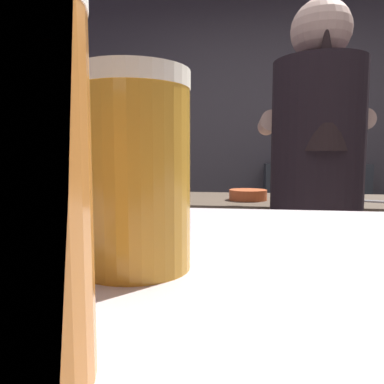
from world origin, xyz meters
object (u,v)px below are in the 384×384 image
(mini_fridge, at_px, (48,222))
(bottle_vinegar, at_px, (291,153))
(bartender, at_px, (315,194))
(chefs_knife, at_px, (359,201))
(mixing_bowl, at_px, (248,195))
(bottle_hot_sauce, at_px, (310,155))
(pint_glass_far, at_px, (134,172))

(mini_fridge, xyz_separation_m, bottle_vinegar, (2.15, 0.14, 0.62))
(bartender, distance_m, chefs_knife, 0.50)
(mini_fridge, distance_m, chefs_knife, 2.63)
(bartender, height_order, bottle_vinegar, bartender)
(mixing_bowl, distance_m, bottle_hot_sauce, 1.43)
(mixing_bowl, relative_size, bottle_vinegar, 0.81)
(mixing_bowl, bearing_deg, chefs_knife, 1.75)
(chefs_knife, height_order, bottle_vinegar, bottle_vinegar)
(mini_fridge, xyz_separation_m, pint_glass_far, (1.68, -2.81, 0.59))
(chefs_knife, distance_m, pint_glass_far, 1.73)
(mini_fridge, bearing_deg, chefs_knife, -27.66)
(mini_fridge, bearing_deg, pint_glass_far, -59.11)
(pint_glass_far, relative_size, bottle_vinegar, 0.56)
(chefs_knife, bearing_deg, bartender, -103.25)
(pint_glass_far, height_order, bottle_vinegar, bottle_vinegar)
(bartender, bearing_deg, bottle_hot_sauce, -9.19)
(mini_fridge, relative_size, pint_glass_far, 8.14)
(pint_glass_far, bearing_deg, bottle_vinegar, 80.94)
(pint_glass_far, bearing_deg, bottle_hot_sauce, 78.00)
(bartender, xyz_separation_m, pint_glass_far, (-0.34, -1.20, 0.13))
(bartender, height_order, pint_glass_far, bartender)
(bartender, bearing_deg, mini_fridge, 51.41)
(chefs_knife, relative_size, pint_glass_far, 1.87)
(mixing_bowl, relative_size, pint_glass_far, 1.46)
(bartender, xyz_separation_m, chefs_knife, (0.28, 0.41, -0.07))
(bottle_hot_sauce, bearing_deg, chefs_knife, -89.75)
(chefs_knife, xyz_separation_m, bottle_hot_sauce, (-0.01, 1.30, 0.22))
(mixing_bowl, relative_size, bottle_hot_sauce, 0.95)
(mixing_bowl, relative_size, chefs_knife, 0.78)
(chefs_knife, height_order, pint_glass_far, pint_glass_far)
(mini_fridge, relative_size, chefs_knife, 4.34)
(mixing_bowl, bearing_deg, bartender, -57.37)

